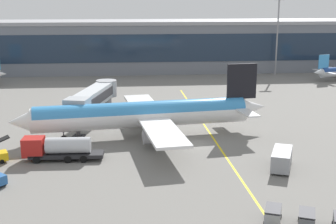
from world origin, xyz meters
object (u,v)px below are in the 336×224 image
object	(u,v)px
fuel_tanker	(58,148)
baggage_cart_0	(273,214)
lavatory_truck	(282,158)
main_airliner	(144,114)
baggage_cart_1	(307,219)

from	to	relation	value
fuel_tanker	baggage_cart_0	bearing A→B (deg)	-40.12
lavatory_truck	main_airliner	bearing A→B (deg)	137.59
lavatory_truck	baggage_cart_1	distance (m)	15.53
main_airliner	baggage_cart_1	world-z (taller)	main_airliner
baggage_cart_1	main_airliner	bearing A→B (deg)	115.07
lavatory_truck	fuel_tanker	bearing A→B (deg)	168.64
fuel_tanker	lavatory_truck	bearing A→B (deg)	-11.36
main_airliner	baggage_cart_1	bearing A→B (deg)	-64.93
lavatory_truck	baggage_cart_1	xyz separation A→B (m)	(-2.70, -15.28, -0.64)
main_airliner	lavatory_truck	bearing A→B (deg)	-42.41
main_airliner	fuel_tanker	world-z (taller)	main_airliner
lavatory_truck	baggage_cart_1	bearing A→B (deg)	-100.03
baggage_cart_0	baggage_cart_1	xyz separation A→B (m)	(2.96, -1.22, 0.00)
main_airliner	fuel_tanker	xyz separation A→B (m)	(-12.15, -9.81, -1.96)
fuel_tanker	baggage_cart_1	world-z (taller)	fuel_tanker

